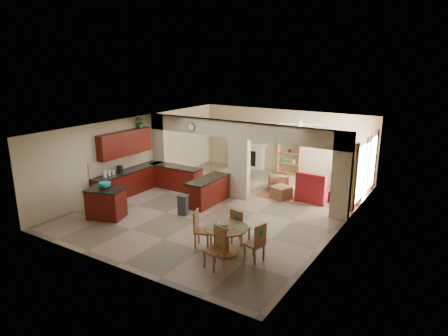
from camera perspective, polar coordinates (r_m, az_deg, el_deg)
The scene contains 39 objects.
floor at distance 13.93m, azimuth 0.04°, elevation -5.35°, with size 10.00×10.00×0.00m, color gray.
ceiling at distance 13.20m, azimuth 0.04°, elevation 6.09°, with size 10.00×10.00×0.00m, color white.
wall_back at distance 17.82m, azimuth 8.62°, elevation 3.77°, with size 8.00×8.00×0.00m, color tan.
wall_front at distance 9.84m, azimuth -15.71°, elevation -6.24°, with size 8.00×8.00×0.00m, color tan.
wall_left at distance 15.92m, azimuth -12.27°, elevation 2.21°, with size 10.00×10.00×0.00m, color tan.
wall_right at distance 11.95m, azimuth 16.53°, elevation -2.45°, with size 10.00×10.00×0.00m, color tan.
partition_left_pier at distance 16.44m, azimuth -9.09°, elevation 2.77°, with size 0.60×0.25×2.80m, color tan.
partition_center_pier at distance 14.41m, azimuth 2.15°, elevation -0.06°, with size 0.80×0.25×2.20m, color tan.
partition_right_pier at distance 12.95m, azimuth 16.48°, elevation -1.08°, with size 0.60×0.25×2.80m, color tan.
partition_header at distance 14.10m, azimuth 2.20°, elevation 5.44°, with size 8.00×0.25×0.60m, color tan.
kitchen_counter at distance 15.49m, azimuth -10.74°, elevation -1.66°, with size 2.52×3.29×1.48m.
upper_cabinets at distance 15.14m, azimuth -13.99°, elevation 3.45°, with size 0.35×2.40×0.90m, color #3F0C07.
peninsula at distance 14.00m, azimuth -2.30°, elevation -3.27°, with size 0.70×1.85×0.91m.
wall_clock at distance 15.07m, azimuth -4.72°, elevation 5.85°, with size 0.34×0.34×0.03m, color #483018.
rug at distance 15.15m, azimuth 8.14°, elevation -3.75°, with size 1.60×1.30×0.01m, color #984B37.
fireplace at distance 18.52m, azimuth 3.78°, elevation 1.86°, with size 1.60×0.35×1.20m.
shelving_unit at distance 17.63m, azimuth 9.36°, elevation 1.95°, with size 1.00×0.32×1.80m, color brown.
window_a at distance 14.16m, azimuth 18.93°, elevation -0.75°, with size 0.02×0.90×1.90m, color white.
window_b at distance 15.78m, azimuth 20.39°, elevation 0.72°, with size 0.02×0.90×1.90m, color white.
glazed_door at distance 15.01m, azimuth 19.65°, elevation -0.53°, with size 0.02×0.70×2.10m, color white.
drape_a_left at distance 13.61m, azimuth 18.16°, elevation -1.32°, with size 0.10×0.28×2.30m, color #46201C.
drape_a_right at distance 14.74m, azimuth 19.33°, elevation -0.17°, with size 0.10×0.28×2.30m, color #46201C.
drape_b_left at distance 15.21m, azimuth 19.76°, elevation 0.26°, with size 0.10×0.28×2.30m, color #46201C.
drape_b_right at distance 16.36m, azimuth 20.71°, elevation 1.18°, with size 0.10×0.28×2.30m, color #46201C.
ceiling_fan at distance 15.24m, azimuth 10.93°, elevation 6.15°, with size 1.00×1.00×0.10m, color white.
kitchen_island at distance 13.27m, azimuth -16.49°, elevation -4.83°, with size 1.32×1.12×0.98m.
teal_bowl at distance 13.16m, azimuth -16.68°, elevation -2.37°, with size 0.37×0.37×0.18m, color #15937E.
trash_can at distance 13.08m, azimuth -5.88°, elevation -5.39°, with size 0.29×0.25×0.62m, color #303033.
dining_table at distance 10.42m, azimuth 0.31°, elevation -9.73°, with size 1.13×1.13×0.77m.
fruit_bowl at distance 10.25m, azimuth -0.16°, elevation -8.13°, with size 0.27×0.27×0.14m, color #5BA824.
sofa at distance 15.56m, azimuth 17.22°, elevation -2.46°, with size 0.93×2.39×0.70m, color maroon.
chaise at distance 14.69m, azimuth 12.64°, elevation -3.72°, with size 1.08×0.88×0.43m, color maroon.
armchair at distance 15.54m, azimuth 7.75°, elevation -1.97°, with size 0.72×0.74×0.67m, color maroon.
ottoman at distance 14.70m, azimuth 8.15°, elevation -3.46°, with size 0.61×0.61×0.45m, color maroon.
plant at distance 15.63m, azimuth -11.86°, elevation 6.43°, with size 0.39×0.34×0.44m, color #165219.
chair_north at distance 10.94m, azimuth 2.11°, elevation -8.19°, with size 0.48×0.48×1.02m.
chair_east at distance 10.07m, azimuth 4.73°, elevation -10.43°, with size 0.51×0.51×1.02m.
chair_south at distance 9.83m, azimuth -1.03°, elevation -11.05°, with size 0.51×0.51×1.02m.
chair_west at distance 10.83m, azimuth -3.46°, elevation -8.47°, with size 0.54×0.54×1.02m.
Camera 1 is at (6.92, -11.04, 4.92)m, focal length 32.00 mm.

